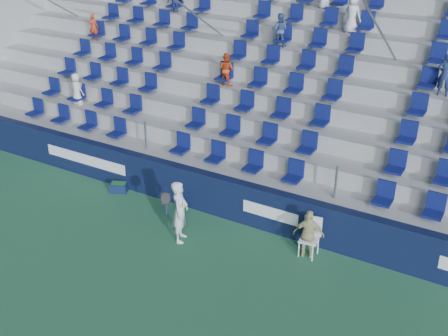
# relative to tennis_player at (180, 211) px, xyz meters

# --- Properties ---
(ground) EXTENTS (70.00, 70.00, 0.00)m
(ground) POSITION_rel_tennis_player_xyz_m (0.37, -1.52, -0.86)
(ground) COLOR #2C6842
(ground) RESTS_ON ground
(sponsor_wall) EXTENTS (24.00, 0.32, 1.20)m
(sponsor_wall) POSITION_rel_tennis_player_xyz_m (0.37, 1.63, -0.26)
(sponsor_wall) COLOR #0E1635
(sponsor_wall) RESTS_ON ground
(grandstand) EXTENTS (24.00, 8.17, 6.63)m
(grandstand) POSITION_rel_tennis_player_xyz_m (0.37, 6.72, 1.27)
(grandstand) COLOR #9C9C97
(grandstand) RESTS_ON ground
(tennis_player) EXTENTS (0.71, 0.73, 1.71)m
(tennis_player) POSITION_rel_tennis_player_xyz_m (0.00, 0.00, 0.00)
(tennis_player) COLOR silver
(tennis_player) RESTS_ON ground
(line_judge_chair) EXTENTS (0.52, 0.53, 1.03)m
(line_judge_chair) POSITION_rel_tennis_player_xyz_m (3.16, 1.14, -0.27)
(line_judge_chair) COLOR white
(line_judge_chair) RESTS_ON ground
(line_judge) EXTENTS (0.82, 0.51, 1.31)m
(line_judge) POSITION_rel_tennis_player_xyz_m (3.16, 0.98, -0.20)
(line_judge) COLOR #C3B97D
(line_judge) RESTS_ON ground
(ball_bin) EXTENTS (0.62, 0.52, 0.29)m
(ball_bin) POSITION_rel_tennis_player_xyz_m (-3.11, 1.23, -0.70)
(ball_bin) COLOR #101B3A
(ball_bin) RESTS_ON ground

